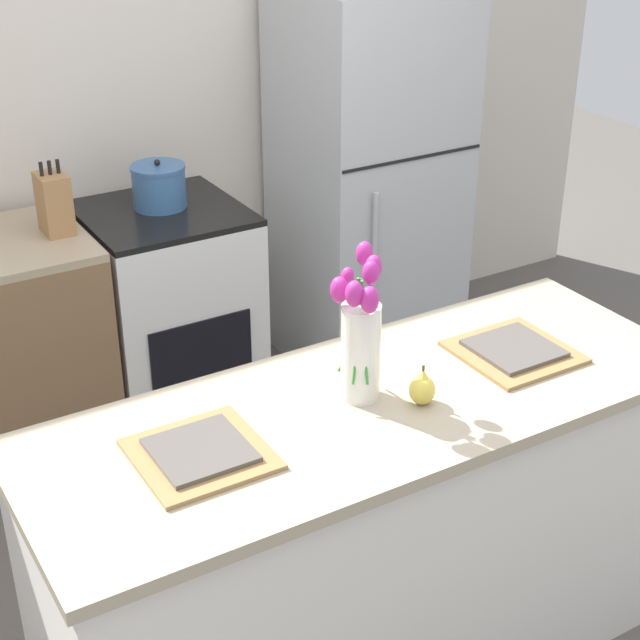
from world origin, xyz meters
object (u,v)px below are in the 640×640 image
(flower_vase, at_px, (360,336))
(knife_block, at_px, (54,203))
(pear_figurine, at_px, (422,388))
(plate_setting_right, at_px, (514,351))
(plate_setting_left, at_px, (200,453))
(stove_range, at_px, (170,314))
(cooking_pot, at_px, (159,186))
(refrigerator, at_px, (368,183))

(flower_vase, height_order, knife_block, flower_vase)
(pear_figurine, relative_size, plate_setting_right, 0.37)
(plate_setting_left, xyz_separation_m, plate_setting_right, (0.95, 0.00, 0.00))
(stove_range, distance_m, plate_setting_left, 1.77)
(stove_range, bearing_deg, cooking_pot, 73.29)
(stove_range, relative_size, flower_vase, 2.25)
(stove_range, height_order, cooking_pot, cooking_pot)
(cooking_pot, bearing_deg, plate_setting_left, -109.63)
(refrigerator, distance_m, pear_figurine, 1.93)
(stove_range, relative_size, pear_figurine, 8.12)
(flower_vase, height_order, plate_setting_left, flower_vase)
(stove_range, height_order, pear_figurine, pear_figurine)
(flower_vase, distance_m, plate_setting_right, 0.52)
(stove_range, distance_m, cooking_pot, 0.53)
(refrigerator, distance_m, plate_setting_right, 1.70)
(refrigerator, distance_m, cooking_pot, 0.95)
(flower_vase, distance_m, plate_setting_left, 0.49)
(stove_range, bearing_deg, plate_setting_right, -76.89)
(flower_vase, bearing_deg, stove_range, 85.84)
(flower_vase, distance_m, pear_figurine, 0.21)
(plate_setting_left, bearing_deg, flower_vase, 4.07)
(flower_vase, xyz_separation_m, knife_block, (-0.30, 1.55, -0.09))
(flower_vase, height_order, pear_figurine, flower_vase)
(refrigerator, distance_m, plate_setting_left, 2.21)
(plate_setting_right, bearing_deg, stove_range, 103.11)
(stove_range, relative_size, knife_block, 3.29)
(stove_range, height_order, knife_block, knife_block)
(stove_range, relative_size, plate_setting_left, 2.98)
(stove_range, relative_size, plate_setting_right, 2.98)
(pear_figurine, height_order, cooking_pot, cooking_pot)
(refrigerator, bearing_deg, cooking_pot, 177.73)
(refrigerator, bearing_deg, knife_block, -179.36)
(refrigerator, xyz_separation_m, flower_vase, (-1.06, -1.57, 0.26))
(pear_figurine, distance_m, cooking_pot, 1.71)
(plate_setting_right, bearing_deg, plate_setting_left, 180.00)
(pear_figurine, bearing_deg, cooking_pot, 89.75)
(flower_vase, distance_m, knife_block, 1.58)
(stove_range, xyz_separation_m, plate_setting_right, (0.37, -1.60, 0.48))
(flower_vase, bearing_deg, plate_setting_right, -3.84)
(refrigerator, relative_size, plate_setting_left, 5.55)
(plate_setting_left, height_order, cooking_pot, cooking_pot)
(cooking_pot, relative_size, knife_block, 0.78)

